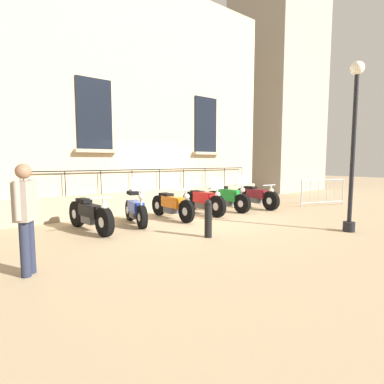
# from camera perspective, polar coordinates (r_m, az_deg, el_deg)

# --- Properties ---
(ground_plane) EXTENTS (60.00, 60.00, 0.00)m
(ground_plane) POSITION_cam_1_polar(r_m,az_deg,el_deg) (9.38, -0.21, -4.84)
(ground_plane) COLOR tan
(building_facade) EXTENTS (0.82, 10.11, 7.86)m
(building_facade) POSITION_cam_1_polar(r_m,az_deg,el_deg) (11.24, -7.46, 16.45)
(building_facade) COLOR #C6B28E
(building_facade) RESTS_ON ground_plane
(motorcycle_black) EXTENTS (2.21, 0.55, 0.91)m
(motorcycle_black) POSITION_cam_1_polar(r_m,az_deg,el_deg) (7.93, -18.70, -4.15)
(motorcycle_black) COLOR black
(motorcycle_black) RESTS_ON ground_plane
(motorcycle_blue) EXTENTS (1.85, 0.72, 1.34)m
(motorcycle_blue) POSITION_cam_1_polar(r_m,az_deg,el_deg) (8.47, -10.56, -3.28)
(motorcycle_blue) COLOR black
(motorcycle_blue) RESTS_ON ground_plane
(motorcycle_orange) EXTENTS (2.14, 0.64, 0.95)m
(motorcycle_orange) POSITION_cam_1_polar(r_m,az_deg,el_deg) (9.11, -3.82, -2.50)
(motorcycle_orange) COLOR black
(motorcycle_orange) RESTS_ON ground_plane
(motorcycle_red) EXTENTS (2.13, 0.62, 1.23)m
(motorcycle_red) POSITION_cam_1_polar(r_m,az_deg,el_deg) (9.91, 2.14, -1.68)
(motorcycle_red) COLOR black
(motorcycle_red) RESTS_ON ground_plane
(motorcycle_green) EXTENTS (2.07, 0.63, 1.29)m
(motorcycle_green) POSITION_cam_1_polar(r_m,az_deg,el_deg) (10.69, 6.67, -1.16)
(motorcycle_green) COLOR black
(motorcycle_green) RESTS_ON ground_plane
(motorcycle_maroon) EXTENTS (2.16, 0.62, 0.91)m
(motorcycle_maroon) POSITION_cam_1_polar(r_m,az_deg,el_deg) (11.53, 11.99, -0.90)
(motorcycle_maroon) COLOR black
(motorcycle_maroon) RESTS_ON ground_plane
(lamppost) EXTENTS (0.32, 0.32, 4.08)m
(lamppost) POSITION_cam_1_polar(r_m,az_deg,el_deg) (8.35, 28.17, 8.75)
(lamppost) COLOR black
(lamppost) RESTS_ON ground_plane
(crowd_barrier) EXTENTS (0.72, 1.91, 1.05)m
(crowd_barrier) POSITION_cam_1_polar(r_m,az_deg,el_deg) (12.78, 23.44, 0.08)
(crowd_barrier) COLOR #B7B7BF
(crowd_barrier) RESTS_ON ground_plane
(bollard) EXTENTS (0.17, 0.17, 0.87)m
(bollard) POSITION_cam_1_polar(r_m,az_deg,el_deg) (6.92, 3.08, -4.98)
(bollard) COLOR black
(bollard) RESTS_ON ground_plane
(pedestrian_standing) EXTENTS (0.45, 0.39, 1.70)m
(pedestrian_standing) POSITION_cam_1_polar(r_m,az_deg,el_deg) (5.19, -28.88, -3.45)
(pedestrian_standing) COLOR #23283D
(pedestrian_standing) RESTS_ON ground_plane
(distant_building) EXTENTS (4.20, 4.57, 13.89)m
(distant_building) POSITION_cam_1_polar(r_m,az_deg,el_deg) (20.35, 15.74, 20.44)
(distant_building) COLOR #9E9384
(distant_building) RESTS_ON ground_plane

